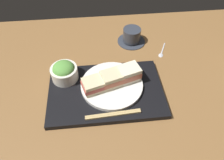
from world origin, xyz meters
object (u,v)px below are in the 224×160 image
Objects in this scene: sandwich_near at (94,85)px; salad_bowl at (64,72)px; sandwich_middle at (112,79)px; chopsticks_pair at (113,114)px; sandwich_far at (129,73)px; teaspoon at (162,53)px; coffee_cup at (132,36)px; sandwich_plate at (112,85)px.

salad_bowl is (-10.67, 7.82, -0.13)cm from sandwich_near.
sandwich_near is 1.00× the size of sandwich_middle.
sandwich_near is 6.88cm from sandwich_middle.
sandwich_far is at bearing 62.92° from chopsticks_pair.
sandwich_far is (6.59, 1.92, 0.16)cm from sandwich_middle.
salad_bowl reaches higher than sandwich_far.
sandwich_middle reaches higher than teaspoon.
sandwich_middle is at bearing -163.76° from sandwich_far.
chopsticks_pair is 1.42× the size of coffee_cup.
chopsticks_pair is (16.46, -18.44, -3.14)cm from salad_bowl.
sandwich_middle reaches higher than coffee_cup.
sandwich_plate is 2.56× the size of sandwich_far.
teaspoon is (12.07, -9.70, -2.79)cm from coffee_cup.
sandwich_middle is 0.49× the size of chopsticks_pair.
sandwich_plate is 2.36× the size of teaspoon.
salad_bowl is (-17.27, 5.90, -0.51)cm from sandwich_middle.
sandwich_plate is 2.48× the size of sandwich_near.
salad_bowl reaches higher than coffee_cup.
salad_bowl is at bearing 131.76° from chopsticks_pair.
coffee_cup is (12.02, 27.94, 0.39)cm from sandwich_plate.
sandwich_plate is 2.29× the size of salad_bowl.
sandwich_plate is 7.70cm from sandwich_far.
sandwich_far reaches higher than sandwich_plate.
sandwich_near is 0.70× the size of coffee_cup.
coffee_cup is 1.35× the size of teaspoon.
teaspoon is at bearing 51.04° from chopsticks_pair.
sandwich_plate is 18.46cm from salad_bowl.
salad_bowl is 1.03× the size of teaspoon.
sandwich_plate is at bearing -113.27° from coffee_cup.
teaspoon is at bearing 43.01° from sandwich_far.
sandwich_plate is 1.22× the size of chopsticks_pair.
sandwich_plate is 12.57cm from chopsticks_pair.
sandwich_plate is at bearing -142.87° from teaspoon.
sandwich_plate is 3.32cm from sandwich_middle.
salad_bowl is 24.92cm from chopsticks_pair.
sandwich_plate is at bearing -163.76° from sandwich_far.
sandwich_far is (6.59, 1.92, 3.48)cm from sandwich_plate.
teaspoon is (17.50, 16.32, -5.88)cm from sandwich_far.
sandwich_near is 0.49× the size of chopsticks_pair.
sandwich_middle reaches higher than sandwich_near.
sandwich_far is at bearing -136.99° from teaspoon.
sandwich_middle is at bearing 90.90° from sandwich_plate.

